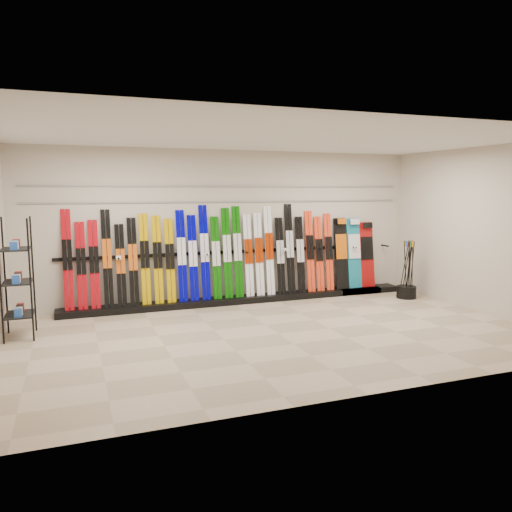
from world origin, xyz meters
name	(u,v)px	position (x,y,z in m)	size (l,w,h in m)	color
floor	(279,334)	(0.00, 0.00, 0.00)	(8.00, 8.00, 0.00)	tan
back_wall	(230,227)	(0.00, 2.50, 1.50)	(8.00, 8.00, 0.00)	beige
right_wall	(484,231)	(4.00, 0.00, 1.50)	(5.00, 5.00, 0.00)	beige
ceiling	(280,137)	(0.00, 0.00, 3.00)	(8.00, 8.00, 0.00)	silver
ski_rack_base	(244,299)	(0.22, 2.28, 0.06)	(8.00, 0.40, 0.12)	black
skis	(210,256)	(-0.44, 2.35, 0.95)	(5.36, 0.29, 1.82)	#AF0812
snowboards	(354,254)	(2.77, 2.35, 0.85)	(0.95, 0.23, 1.51)	black
accessory_rack	(17,278)	(-3.75, 1.23, 0.91)	(0.40, 0.60, 1.82)	black
pole_bin	(406,292)	(3.50, 1.48, 0.12)	(0.40, 0.40, 0.25)	black
ski_poles	(408,269)	(3.50, 1.44, 0.61)	(0.29, 0.33, 1.18)	black
slatwall_rail_0	(230,201)	(0.00, 2.48, 2.00)	(7.60, 0.02, 0.03)	gray
slatwall_rail_1	(230,186)	(0.00, 2.48, 2.30)	(7.60, 0.02, 0.03)	gray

